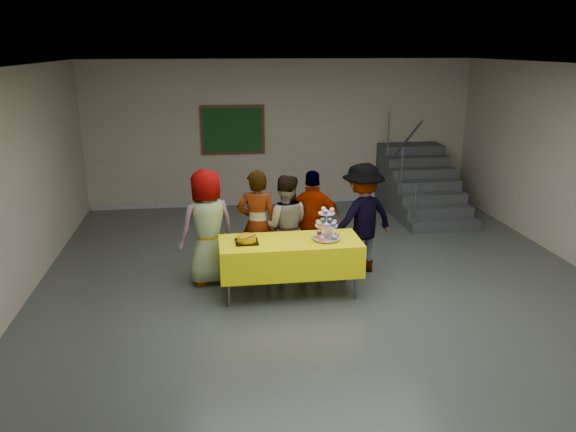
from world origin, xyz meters
The scene contains 11 objects.
room_shell centered at (0.00, 0.02, 2.13)m, with size 10.00×10.04×3.02m.
bake_table centered at (-0.49, 0.42, 0.56)m, with size 1.88×0.78×0.77m.
cupcake_stand centered at (-0.01, 0.39, 0.94)m, with size 0.38×0.38×0.44m.
bear_cake centered at (-1.07, 0.43, 0.83)m, with size 0.32×0.36×0.12m.
schoolchild_a centered at (-1.57, 1.00, 0.82)m, with size 0.80×0.52×1.64m, color slate.
schoolchild_b centered at (-0.87, 1.04, 0.80)m, with size 0.59×0.38×1.61m, color slate.
schoolchild_c centered at (-0.47, 1.10, 0.75)m, with size 0.73×0.57×1.51m, color slate.
schoolchild_d centered at (-0.04, 1.15, 0.77)m, with size 0.91×0.38×1.55m, color #5C5D65.
schoolchild_e centered at (0.67, 1.08, 0.82)m, with size 1.06×0.61×1.65m, color slate.
staircase centered at (2.70, 4.13, 0.49)m, with size 1.30×2.40×2.04m.
noticeboard centered at (-1.01, 4.96, 1.60)m, with size 1.30×0.05×1.00m.
Camera 1 is at (-1.50, -6.53, 3.26)m, focal length 35.00 mm.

